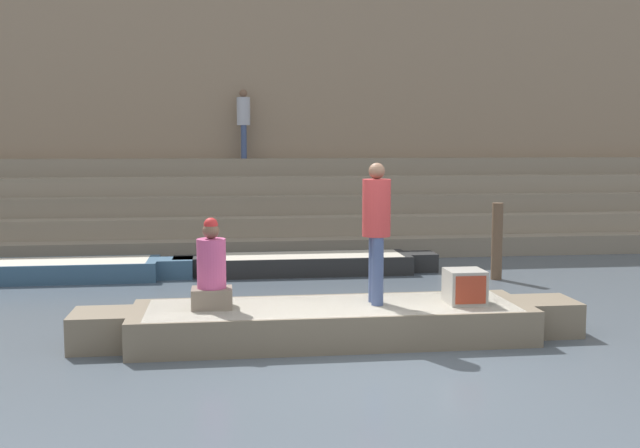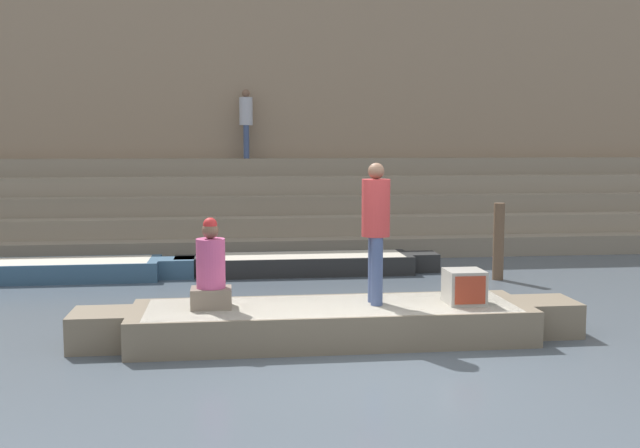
% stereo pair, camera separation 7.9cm
% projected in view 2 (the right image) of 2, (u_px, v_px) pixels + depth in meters
% --- Properties ---
extents(ground_plane, '(120.00, 120.00, 0.00)m').
position_uv_depth(ground_plane, '(378.00, 364.00, 8.41)').
color(ground_plane, '#4C5660').
extents(ghat_steps, '(36.00, 3.16, 2.10)m').
position_uv_depth(ghat_steps, '(299.00, 215.00, 17.71)').
color(ghat_steps, gray).
rests_on(ghat_steps, ground).
extents(back_wall, '(34.20, 1.28, 7.13)m').
position_uv_depth(back_wall, '(292.00, 101.00, 19.14)').
color(back_wall, '#937A60').
rests_on(back_wall, ground).
extents(rowboat_main, '(6.38, 1.52, 0.44)m').
position_uv_depth(rowboat_main, '(331.00, 321.00, 9.42)').
color(rowboat_main, '#756651').
rests_on(rowboat_main, ground).
extents(person_standing, '(0.36, 0.36, 1.79)m').
position_uv_depth(person_standing, '(376.00, 223.00, 9.39)').
color(person_standing, '#3D4C75').
rests_on(person_standing, rowboat_main).
extents(person_rowing, '(0.50, 0.39, 1.12)m').
position_uv_depth(person_rowing, '(211.00, 272.00, 9.21)').
color(person_rowing, '#756656').
rests_on(person_rowing, rowboat_main).
extents(tv_set, '(0.47, 0.48, 0.43)m').
position_uv_depth(tv_set, '(464.00, 287.00, 9.49)').
color(tv_set, '#9E998E').
rests_on(tv_set, rowboat_main).
extents(moored_boat_shore, '(5.80, 1.10, 0.35)m').
position_uv_depth(moored_boat_shore, '(32.00, 270.00, 13.52)').
color(moored_boat_shore, '#33516B').
rests_on(moored_boat_shore, ground).
extents(moored_boat_distant, '(5.02, 1.10, 0.35)m').
position_uv_depth(moored_boat_distant, '(308.00, 263.00, 14.28)').
color(moored_boat_distant, black).
rests_on(moored_boat_distant, ground).
extents(mooring_post, '(0.20, 0.20, 1.40)m').
position_uv_depth(mooring_post, '(499.00, 241.00, 13.53)').
color(mooring_post, brown).
rests_on(mooring_post, ground).
extents(person_on_steps, '(0.32, 0.32, 1.67)m').
position_uv_depth(person_on_steps, '(246.00, 119.00, 18.15)').
color(person_on_steps, '#3D4C75').
rests_on(person_on_steps, ghat_steps).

